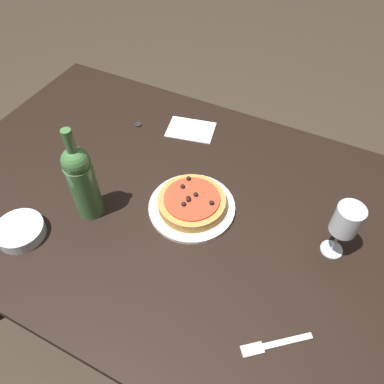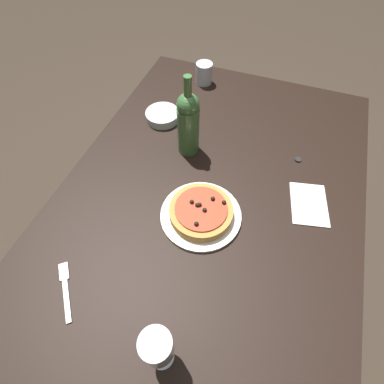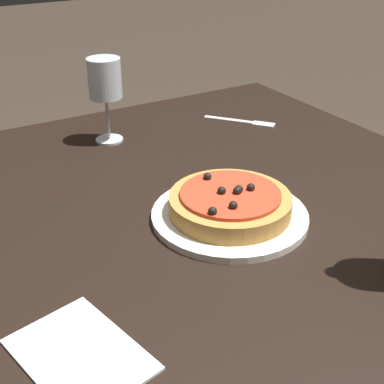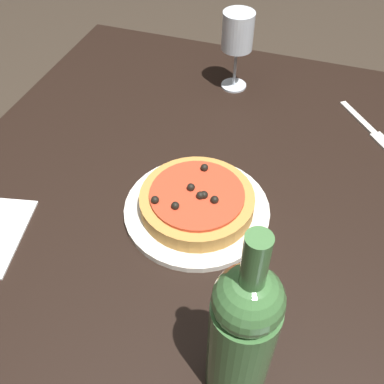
{
  "view_description": "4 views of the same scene",
  "coord_description": "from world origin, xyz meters",
  "px_view_note": "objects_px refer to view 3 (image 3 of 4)",
  "views": [
    {
      "loc": [
        0.43,
        -0.62,
        1.61
      ],
      "look_at": [
        0.1,
        0.04,
        0.74
      ],
      "focal_mm": 35.0,
      "sensor_mm": 36.0,
      "label": 1
    },
    {
      "loc": [
        0.6,
        0.14,
        1.55
      ],
      "look_at": [
        0.1,
        -0.04,
        0.82
      ],
      "focal_mm": 28.0,
      "sensor_mm": 36.0,
      "label": 2
    },
    {
      "loc": [
        -0.51,
        0.44,
        1.18
      ],
      "look_at": [
        0.14,
        0.06,
        0.77
      ],
      "focal_mm": 50.0,
      "sensor_mm": 36.0,
      "label": 3
    },
    {
      "loc": [
        -0.39,
        -0.16,
        1.33
      ],
      "look_at": [
        0.11,
        0.01,
        0.78
      ],
      "focal_mm": 42.0,
      "sensor_mm": 36.0,
      "label": 4
    }
  ],
  "objects_px": {
    "pizza": "(229,203)",
    "wine_glass": "(105,81)",
    "fork": "(244,122)",
    "dinner_plate": "(229,216)",
    "dining_table": "(270,294)"
  },
  "relations": [
    {
      "from": "pizza",
      "to": "fork",
      "type": "height_order",
      "value": "pizza"
    },
    {
      "from": "dining_table",
      "to": "dinner_plate",
      "type": "distance_m",
      "value": 0.14
    },
    {
      "from": "dinner_plate",
      "to": "fork",
      "type": "height_order",
      "value": "dinner_plate"
    },
    {
      "from": "wine_glass",
      "to": "fork",
      "type": "distance_m",
      "value": 0.35
    },
    {
      "from": "dining_table",
      "to": "dinner_plate",
      "type": "height_order",
      "value": "dinner_plate"
    },
    {
      "from": "pizza",
      "to": "fork",
      "type": "relative_size",
      "value": 1.38
    },
    {
      "from": "dining_table",
      "to": "fork",
      "type": "distance_m",
      "value": 0.55
    },
    {
      "from": "wine_glass",
      "to": "dinner_plate",
      "type": "bearing_deg",
      "value": -174.42
    },
    {
      "from": "dinner_plate",
      "to": "pizza",
      "type": "relative_size",
      "value": 1.29
    },
    {
      "from": "dining_table",
      "to": "fork",
      "type": "xyz_separation_m",
      "value": [
        0.46,
        -0.28,
        0.08
      ]
    },
    {
      "from": "dining_table",
      "to": "pizza",
      "type": "bearing_deg",
      "value": 0.7
    },
    {
      "from": "dining_table",
      "to": "wine_glass",
      "type": "height_order",
      "value": "wine_glass"
    },
    {
      "from": "dinner_plate",
      "to": "fork",
      "type": "xyz_separation_m",
      "value": [
        0.35,
        -0.28,
        -0.0
      ]
    },
    {
      "from": "dining_table",
      "to": "wine_glass",
      "type": "distance_m",
      "value": 0.57
    },
    {
      "from": "pizza",
      "to": "wine_glass",
      "type": "relative_size",
      "value": 1.1
    }
  ]
}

